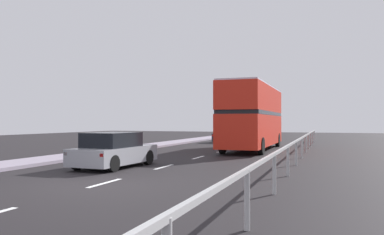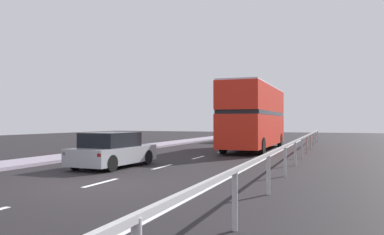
# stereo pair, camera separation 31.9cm
# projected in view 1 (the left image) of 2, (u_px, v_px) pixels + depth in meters

# --- Properties ---
(ground_plane) EXTENTS (73.05, 120.00, 0.10)m
(ground_plane) POSITION_uv_depth(u_px,v_px,m) (98.00, 187.00, 11.44)
(ground_plane) COLOR black
(lane_paint_markings) EXTENTS (3.58, 46.00, 0.01)m
(lane_paint_markings) POSITION_uv_depth(u_px,v_px,m) (236.00, 161.00, 18.53)
(lane_paint_markings) COLOR silver
(lane_paint_markings) RESTS_ON ground
(bridge_side_railing) EXTENTS (0.10, 42.00, 1.09)m
(bridge_side_railing) POSITION_uv_depth(u_px,v_px,m) (299.00, 143.00, 18.18)
(bridge_side_railing) COLOR #B5B4B5
(bridge_side_railing) RESTS_ON ground
(double_decker_bus_red) EXTENTS (2.58, 10.63, 4.28)m
(double_decker_bus_red) POSITION_uv_depth(u_px,v_px,m) (253.00, 116.00, 25.72)
(double_decker_bus_red) COLOR red
(double_decker_bus_red) RESTS_ON ground
(hatchback_car_near) EXTENTS (2.04, 4.17, 1.45)m
(hatchback_car_near) POSITION_uv_depth(u_px,v_px,m) (114.00, 151.00, 15.87)
(hatchback_car_near) COLOR #91929A
(hatchback_car_near) RESTS_ON ground
(sedan_car_ahead) EXTENTS (1.85, 4.13, 1.45)m
(sedan_car_ahead) POSITION_uv_depth(u_px,v_px,m) (226.00, 135.00, 35.09)
(sedan_car_ahead) COLOR #1C2532
(sedan_car_ahead) RESTS_ON ground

